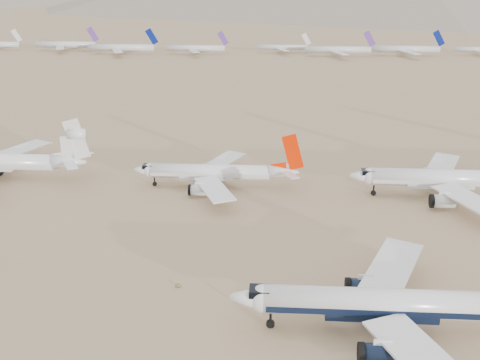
{
  "coord_description": "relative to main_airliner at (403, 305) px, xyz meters",
  "views": [
    {
      "loc": [
        -12.67,
        -80.92,
        54.79
      ],
      "look_at": [
        -21.75,
        53.34,
        7.0
      ],
      "focal_mm": 45.0,
      "sensor_mm": 36.0,
      "label": 1
    }
  ],
  "objects": [
    {
      "name": "main_airliner",
      "position": [
        0.0,
        0.0,
        0.0
      ],
      "size": [
        52.14,
        50.93,
        18.4
      ],
      "color": "white",
      "rests_on": "ground"
    },
    {
      "name": "row2_gold_tail",
      "position": [
        23.56,
        61.22,
        -0.18
      ],
      "size": [
        48.95,
        47.87,
        17.43
      ],
      "color": "white",
      "rests_on": "ground"
    },
    {
      "name": "distant_storage_row",
      "position": [
        -29.63,
        320.0,
        -0.6
      ],
      "size": [
        515.06,
        55.95,
        15.26
      ],
      "color": "silver",
      "rests_on": "ground"
    },
    {
      "name": "row2_orange_tail",
      "position": [
        -36.04,
        64.37,
        -0.85
      ],
      "size": [
        42.05,
        41.14,
        15.0
      ],
      "color": "white",
      "rests_on": "ground"
    },
    {
      "name": "ground",
      "position": [
        -7.24,
        -2.45,
        -5.06
      ],
      "size": [
        7000.0,
        7000.0,
        0.0
      ],
      "primitive_type": "plane",
      "color": "#856A4D",
      "rests_on": "ground"
    }
  ]
}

